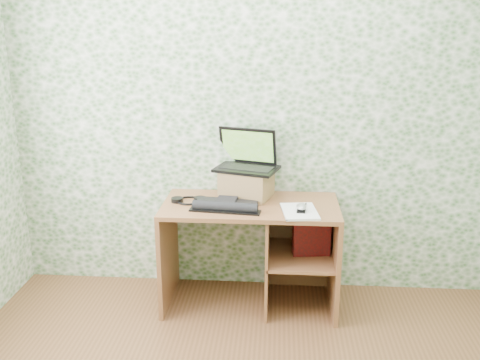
# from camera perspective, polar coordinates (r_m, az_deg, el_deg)

# --- Properties ---
(wall_back) EXTENTS (3.50, 0.00, 3.50)m
(wall_back) POSITION_cam_1_polar(r_m,az_deg,el_deg) (3.81, 1.44, 6.82)
(wall_back) COLOR silver
(wall_back) RESTS_ON ground
(desk) EXTENTS (1.20, 0.60, 0.75)m
(desk) POSITION_cam_1_polar(r_m,az_deg,el_deg) (3.77, 2.33, -6.31)
(desk) COLOR brown
(desk) RESTS_ON floor
(riser) EXTENTS (0.40, 0.36, 0.20)m
(riser) POSITION_cam_1_polar(r_m,az_deg,el_deg) (3.75, 0.71, -0.40)
(riser) COLOR olive
(riser) RESTS_ON desk
(laptop) EXTENTS (0.48, 0.41, 0.28)m
(laptop) POSITION_cam_1_polar(r_m,az_deg,el_deg) (3.75, 0.76, 2.20)
(laptop) COLOR black
(laptop) RESTS_ON riser
(keyboard) EXTENTS (0.48, 0.28, 0.07)m
(keyboard) POSITION_cam_1_polar(r_m,az_deg,el_deg) (3.56, -1.51, -2.69)
(keyboard) COLOR black
(keyboard) RESTS_ON desk
(headphones) EXTENTS (0.24, 0.19, 0.03)m
(headphones) POSITION_cam_1_polar(r_m,az_deg,el_deg) (3.70, -5.50, -2.15)
(headphones) COLOR black
(headphones) RESTS_ON desk
(notepad) EXTENTS (0.26, 0.34, 0.01)m
(notepad) POSITION_cam_1_polar(r_m,az_deg,el_deg) (3.51, 6.37, -3.36)
(notepad) COLOR silver
(notepad) RESTS_ON desk
(mouse) EXTENTS (0.08, 0.11, 0.04)m
(mouse) POSITION_cam_1_polar(r_m,az_deg,el_deg) (3.49, 6.56, -3.01)
(mouse) COLOR silver
(mouse) RESTS_ON notepad
(pen) EXTENTS (0.03, 0.16, 0.01)m
(pen) POSITION_cam_1_polar(r_m,az_deg,el_deg) (3.55, 6.95, -2.89)
(pen) COLOR black
(pen) RESTS_ON notepad
(red_box) EXTENTS (0.26, 0.11, 0.31)m
(red_box) POSITION_cam_1_polar(r_m,az_deg,el_deg) (3.72, 7.64, -5.72)
(red_box) COLOR maroon
(red_box) RESTS_ON desk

